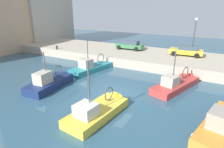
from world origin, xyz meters
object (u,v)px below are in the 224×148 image
(fishing_boat_teal, at_px, (94,68))
(fishing_boat_yellow, at_px, (101,112))
(fishing_boat_red, at_px, (177,86))
(parked_car_yellow, at_px, (186,51))
(fishing_boat_orange, at_px, (223,129))
(mooring_bollard_mid, at_px, (57,48))
(fishing_boat_navy, at_px, (52,85))
(quay_streetlamp, at_px, (195,31))
(parked_car_green, at_px, (130,45))

(fishing_boat_teal, distance_m, fishing_boat_yellow, 10.34)
(fishing_boat_red, distance_m, parked_car_yellow, 8.74)
(parked_car_yellow, bearing_deg, fishing_boat_orange, -162.52)
(mooring_bollard_mid, bearing_deg, fishing_boat_navy, -138.54)
(quay_streetlamp, bearing_deg, fishing_boat_red, -179.91)
(fishing_boat_red, relative_size, parked_car_yellow, 1.64)
(fishing_boat_orange, distance_m, quay_streetlamp, 15.67)
(fishing_boat_teal, bearing_deg, mooring_bollard_mid, 73.28)
(mooring_bollard_mid, distance_m, quay_streetlamp, 19.61)
(fishing_boat_orange, distance_m, parked_car_yellow, 14.97)
(fishing_boat_orange, height_order, parked_car_yellow, fishing_boat_orange)
(fishing_boat_teal, relative_size, fishing_boat_red, 0.97)
(fishing_boat_orange, height_order, mooring_bollard_mid, fishing_boat_orange)
(fishing_boat_red, relative_size, mooring_bollard_mid, 12.59)
(quay_streetlamp, bearing_deg, fishing_boat_orange, -165.32)
(fishing_boat_red, xyz_separation_m, quay_streetlamp, (8.93, 0.01, 4.34))
(parked_car_green, relative_size, quay_streetlamp, 0.86)
(fishing_boat_teal, bearing_deg, parked_car_green, -9.46)
(parked_car_yellow, bearing_deg, mooring_bollard_mid, 106.37)
(parked_car_green, height_order, quay_streetlamp, quay_streetlamp)
(fishing_boat_navy, bearing_deg, quay_streetlamp, -36.57)
(fishing_boat_red, height_order, parked_car_yellow, fishing_boat_red)
(mooring_bollard_mid, bearing_deg, fishing_boat_red, -100.02)
(fishing_boat_red, distance_m, parked_car_green, 12.40)
(fishing_boat_teal, bearing_deg, parked_car_yellow, -50.40)
(fishing_boat_orange, relative_size, fishing_boat_teal, 1.01)
(fishing_boat_orange, relative_size, quay_streetlamp, 1.41)
(fishing_boat_teal, height_order, fishing_boat_navy, fishing_boat_teal)
(fishing_boat_teal, relative_size, parked_car_yellow, 1.59)
(parked_car_green, distance_m, quay_streetlamp, 9.14)
(fishing_boat_yellow, height_order, fishing_boat_red, fishing_boat_yellow)
(parked_car_green, bearing_deg, quay_streetlamp, -87.65)
(quay_streetlamp, bearing_deg, fishing_boat_yellow, 166.66)
(mooring_bollard_mid, height_order, quay_streetlamp, quay_streetlamp)
(parked_car_yellow, bearing_deg, fishing_boat_navy, 144.37)
(fishing_boat_yellow, relative_size, mooring_bollard_mid, 11.02)
(fishing_boat_teal, height_order, quay_streetlamp, quay_streetlamp)
(fishing_boat_teal, distance_m, fishing_boat_navy, 6.32)
(parked_car_green, bearing_deg, fishing_boat_yellow, -163.24)
(quay_streetlamp, bearing_deg, fishing_boat_navy, 143.43)
(fishing_boat_yellow, bearing_deg, fishing_boat_teal, 36.60)
(fishing_boat_navy, height_order, fishing_boat_red, fishing_boat_red)
(parked_car_green, distance_m, mooring_bollard_mid, 11.12)
(fishing_boat_navy, bearing_deg, fishing_boat_red, -62.71)
(fishing_boat_navy, relative_size, quay_streetlamp, 1.23)
(fishing_boat_orange, height_order, parked_car_green, fishing_boat_orange)
(fishing_boat_red, xyz_separation_m, mooring_bollard_mid, (3.28, 18.55, 1.36))
(quay_streetlamp, bearing_deg, parked_car_green, 92.35)
(fishing_boat_orange, distance_m, parked_car_green, 19.07)
(fishing_boat_navy, height_order, quay_streetlamp, quay_streetlamp)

